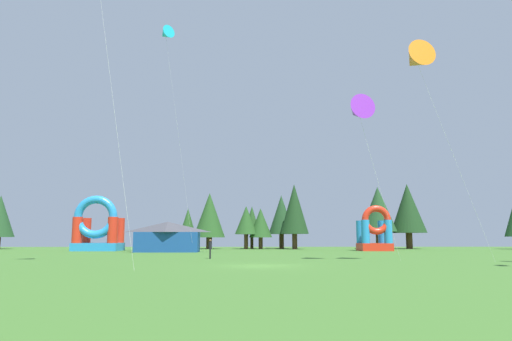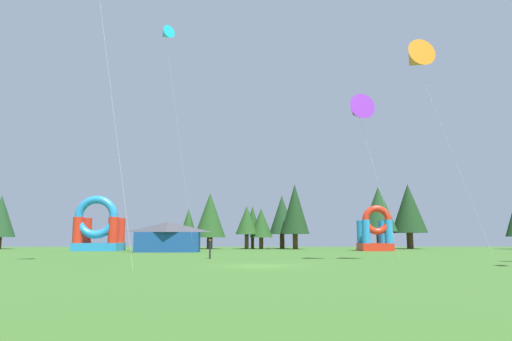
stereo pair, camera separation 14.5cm
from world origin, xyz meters
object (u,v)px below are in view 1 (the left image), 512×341
at_px(kite_purple_delta, 358,111).
at_px(festival_tent, 167,237).
at_px(kite_cyan_delta, 165,34).
at_px(kite_orange_delta, 416,59).
at_px(person_midfield, 210,247).
at_px(inflatable_yellow_castle, 97,231).
at_px(inflatable_orange_dome, 375,234).

height_order(kite_purple_delta, festival_tent, kite_purple_delta).
xyz_separation_m(kite_cyan_delta, kite_purple_delta, (18.72, -17.94, -14.46)).
distance_m(kite_orange_delta, person_midfield, 22.52).
relative_size(kite_orange_delta, person_midfield, 10.06).
distance_m(person_midfield, inflatable_yellow_castle, 28.97).
distance_m(kite_cyan_delta, festival_tent, 24.85).
height_order(kite_cyan_delta, festival_tent, kite_cyan_delta).
bearing_deg(festival_tent, person_midfield, -69.81).
relative_size(person_midfield, festival_tent, 0.21).
bearing_deg(kite_cyan_delta, festival_tent, 88.44).
xyz_separation_m(kite_purple_delta, inflatable_yellow_castle, (-28.91, 27.94, -9.12)).
bearing_deg(person_midfield, inflatable_orange_dome, 126.56).
xyz_separation_m(kite_cyan_delta, festival_tent, (0.13, 4.70, -24.41)).
distance_m(kite_cyan_delta, inflatable_yellow_castle, 27.57).
bearing_deg(kite_purple_delta, festival_tent, 129.39).
distance_m(kite_purple_delta, inflatable_yellow_castle, 41.23).
relative_size(kite_cyan_delta, inflatable_yellow_castle, 3.70).
bearing_deg(inflatable_yellow_castle, person_midfield, -54.04).
bearing_deg(kite_purple_delta, inflatable_orange_dome, 72.49).
height_order(inflatable_yellow_castle, festival_tent, inflatable_yellow_castle).
bearing_deg(kite_orange_delta, kite_cyan_delta, 139.17).
bearing_deg(festival_tent, kite_purple_delta, -50.61).
bearing_deg(person_midfield, kite_orange_delta, 57.07).
bearing_deg(kite_orange_delta, kite_purple_delta, 156.31).
distance_m(person_midfield, inflatable_orange_dome, 30.68).
height_order(kite_orange_delta, festival_tent, kite_orange_delta).
relative_size(person_midfield, inflatable_yellow_castle, 0.23).
bearing_deg(kite_orange_delta, inflatable_orange_dome, 81.31).
height_order(kite_cyan_delta, kite_purple_delta, kite_cyan_delta).
distance_m(kite_cyan_delta, kite_purple_delta, 29.69).
distance_m(kite_orange_delta, festival_tent, 36.05).
xyz_separation_m(inflatable_orange_dome, inflatable_yellow_castle, (-37.52, 0.65, 0.42)).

